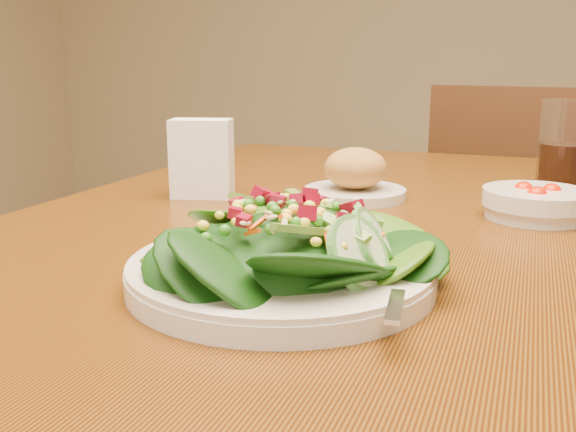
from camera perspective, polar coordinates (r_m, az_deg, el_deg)
name	(u,v)px	position (r m, az deg, el deg)	size (l,w,h in m)	color
dining_table	(333,287)	(0.93, 4.01, -6.30)	(0.90, 1.40, 0.75)	#62390D
chair_far	(503,229)	(2.01, 18.55, -1.09)	(0.47, 0.48, 0.90)	#42230F
salad_plate	(291,254)	(0.63, 0.23, -3.39)	(0.30, 0.30, 0.09)	beige
bread_plate	(355,178)	(1.03, 5.99, 3.40)	(0.16, 0.16, 0.08)	beige
tomato_bowl	(536,203)	(0.96, 21.20, 1.09)	(0.15, 0.15, 0.05)	beige
drinking_glass	(564,150)	(1.21, 23.33, 5.40)	(0.09, 0.09, 0.15)	silver
napkin_holder	(202,156)	(1.04, -7.67, 5.28)	(0.11, 0.08, 0.12)	white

